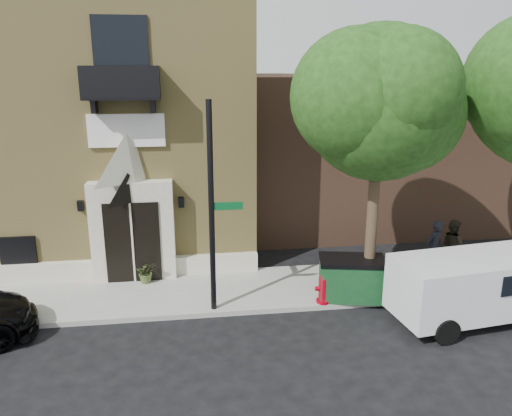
{
  "coord_description": "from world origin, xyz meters",
  "views": [
    {
      "loc": [
        0.86,
        -12.63,
        6.83
      ],
      "look_at": [
        2.84,
        2.0,
        2.57
      ],
      "focal_mm": 35.0,
      "sensor_mm": 36.0,
      "label": 1
    }
  ],
  "objects_px": {
    "dumpster": "(351,278)",
    "pedestrian_near": "(434,248)",
    "fire_hydrant": "(324,289)",
    "cargo_van": "(481,285)",
    "pedestrian_far": "(452,246)",
    "street_sign": "(212,209)"
  },
  "relations": [
    {
      "from": "cargo_van",
      "to": "street_sign",
      "type": "height_order",
      "value": "street_sign"
    },
    {
      "from": "dumpster",
      "to": "pedestrian_near",
      "type": "xyz_separation_m",
      "value": [
        3.17,
        1.25,
        0.31
      ]
    },
    {
      "from": "street_sign",
      "to": "fire_hydrant",
      "type": "bearing_deg",
      "value": -0.09
    },
    {
      "from": "cargo_van",
      "to": "dumpster",
      "type": "relative_size",
      "value": 2.31
    },
    {
      "from": "pedestrian_far",
      "to": "fire_hydrant",
      "type": "bearing_deg",
      "value": 92.99
    },
    {
      "from": "cargo_van",
      "to": "fire_hydrant",
      "type": "bearing_deg",
      "value": 154.96
    },
    {
      "from": "street_sign",
      "to": "pedestrian_far",
      "type": "bearing_deg",
      "value": 12.77
    },
    {
      "from": "dumpster",
      "to": "fire_hydrant",
      "type": "bearing_deg",
      "value": -155.55
    },
    {
      "from": "dumpster",
      "to": "pedestrian_near",
      "type": "height_order",
      "value": "pedestrian_near"
    },
    {
      "from": "street_sign",
      "to": "dumpster",
      "type": "distance_m",
      "value": 4.67
    },
    {
      "from": "street_sign",
      "to": "dumpster",
      "type": "height_order",
      "value": "street_sign"
    },
    {
      "from": "dumpster",
      "to": "pedestrian_far",
      "type": "distance_m",
      "value": 4.2
    },
    {
      "from": "fire_hydrant",
      "to": "pedestrian_near",
      "type": "relative_size",
      "value": 0.47
    },
    {
      "from": "street_sign",
      "to": "fire_hydrant",
      "type": "xyz_separation_m",
      "value": [
        3.16,
        -0.08,
        -2.5
      ]
    },
    {
      "from": "street_sign",
      "to": "fire_hydrant",
      "type": "height_order",
      "value": "street_sign"
    },
    {
      "from": "cargo_van",
      "to": "street_sign",
      "type": "xyz_separation_m",
      "value": [
        -7.22,
        1.37,
        2.04
      ]
    },
    {
      "from": "fire_hydrant",
      "to": "pedestrian_near",
      "type": "height_order",
      "value": "pedestrian_near"
    },
    {
      "from": "pedestrian_near",
      "to": "dumpster",
      "type": "bearing_deg",
      "value": -3.5
    },
    {
      "from": "dumpster",
      "to": "pedestrian_near",
      "type": "relative_size",
      "value": 1.11
    },
    {
      "from": "pedestrian_near",
      "to": "pedestrian_far",
      "type": "bearing_deg",
      "value": 172.14
    },
    {
      "from": "street_sign",
      "to": "pedestrian_far",
      "type": "height_order",
      "value": "street_sign"
    },
    {
      "from": "cargo_van",
      "to": "fire_hydrant",
      "type": "xyz_separation_m",
      "value": [
        -4.06,
        1.29,
        -0.46
      ]
    }
  ]
}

